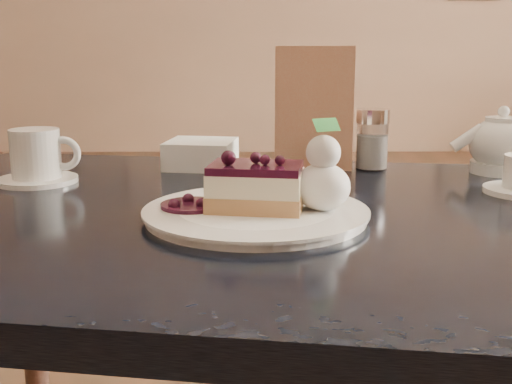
{
  "coord_description": "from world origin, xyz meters",
  "views": [
    {
      "loc": [
        -0.1,
        -0.78,
        0.93
      ],
      "look_at": [
        -0.09,
        -0.07,
        0.77
      ],
      "focal_mm": 45.0,
      "sensor_mm": 36.0,
      "label": 1
    }
  ],
  "objects_px": {
    "main_table": "(261,263)",
    "dessert_plate": "(256,214)",
    "cheesecake_slice": "(256,187)",
    "tea_set": "(505,152)",
    "coffee_set": "(38,159)"
  },
  "relations": [
    {
      "from": "dessert_plate",
      "to": "cheesecake_slice",
      "type": "relative_size",
      "value": 2.17
    },
    {
      "from": "cheesecake_slice",
      "to": "tea_set",
      "type": "distance_m",
      "value": 0.49
    },
    {
      "from": "dessert_plate",
      "to": "cheesecake_slice",
      "type": "height_order",
      "value": "cheesecake_slice"
    },
    {
      "from": "cheesecake_slice",
      "to": "tea_set",
      "type": "height_order",
      "value": "tea_set"
    },
    {
      "from": "dessert_plate",
      "to": "tea_set",
      "type": "height_order",
      "value": "tea_set"
    },
    {
      "from": "cheesecake_slice",
      "to": "coffee_set",
      "type": "xyz_separation_m",
      "value": [
        -0.34,
        0.22,
        -0.0
      ]
    },
    {
      "from": "main_table",
      "to": "dessert_plate",
      "type": "distance_m",
      "value": 0.09
    },
    {
      "from": "main_table",
      "to": "coffee_set",
      "type": "bearing_deg",
      "value": 162.37
    },
    {
      "from": "main_table",
      "to": "coffee_set",
      "type": "height_order",
      "value": "coffee_set"
    },
    {
      "from": "dessert_plate",
      "to": "tea_set",
      "type": "bearing_deg",
      "value": 32.85
    },
    {
      "from": "main_table",
      "to": "tea_set",
      "type": "distance_m",
      "value": 0.47
    },
    {
      "from": "main_table",
      "to": "dessert_plate",
      "type": "relative_size",
      "value": 4.57
    },
    {
      "from": "dessert_plate",
      "to": "tea_set",
      "type": "distance_m",
      "value": 0.49
    },
    {
      "from": "cheesecake_slice",
      "to": "main_table",
      "type": "bearing_deg",
      "value": 90.0
    },
    {
      "from": "dessert_plate",
      "to": "coffee_set",
      "type": "bearing_deg",
      "value": 147.3
    }
  ]
}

